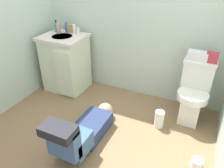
% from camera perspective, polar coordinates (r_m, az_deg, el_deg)
% --- Properties ---
extents(ground_plane, '(3.04, 3.10, 0.04)m').
position_cam_1_polar(ground_plane, '(2.64, -4.29, -12.78)').
color(ground_plane, olive).
extents(wall_back, '(2.70, 0.08, 2.40)m').
position_cam_1_polar(wall_back, '(2.97, 5.57, 18.97)').
color(wall_back, '#B3C7B6').
rests_on(wall_back, ground_plane).
extents(toilet, '(0.36, 0.46, 0.75)m').
position_cam_1_polar(toilet, '(2.79, 20.28, -2.17)').
color(toilet, silver).
rests_on(toilet, ground_plane).
extents(vanity_cabinet, '(0.60, 0.53, 0.82)m').
position_cam_1_polar(vanity_cabinet, '(3.31, -11.80, 5.42)').
color(vanity_cabinet, beige).
rests_on(vanity_cabinet, ground_plane).
extents(faucet, '(0.02, 0.02, 0.10)m').
position_cam_1_polar(faucet, '(3.27, -11.16, 13.63)').
color(faucet, silver).
rests_on(faucet, vanity_cabinet).
extents(person_plumber, '(0.39, 1.06, 0.52)m').
position_cam_1_polar(person_plumber, '(2.40, -7.58, -11.86)').
color(person_plumber, navy).
rests_on(person_plumber, ground_plane).
extents(tissue_box, '(0.22, 0.11, 0.10)m').
position_cam_1_polar(tissue_box, '(2.68, 21.21, 6.83)').
color(tissue_box, silver).
rests_on(tissue_box, toilet).
extents(toiletry_bag, '(0.12, 0.09, 0.11)m').
position_cam_1_polar(toiletry_bag, '(2.68, 24.38, 6.24)').
color(toiletry_bag, '#B22D3F').
rests_on(toiletry_bag, toilet).
extents(soap_dispenser, '(0.06, 0.06, 0.17)m').
position_cam_1_polar(soap_dispenser, '(3.36, -14.12, 14.07)').
color(soap_dispenser, '#34A35F').
rests_on(soap_dispenser, vanity_cabinet).
extents(bottle_pink, '(0.05, 0.05, 0.15)m').
position_cam_1_polar(bottle_pink, '(3.27, -13.59, 13.80)').
color(bottle_pink, pink).
rests_on(bottle_pink, vanity_cabinet).
extents(bottle_blue, '(0.04, 0.04, 0.15)m').
position_cam_1_polar(bottle_blue, '(3.29, -11.67, 14.11)').
color(bottle_blue, '#3F69B9').
rests_on(bottle_blue, vanity_cabinet).
extents(bottle_amber, '(0.06, 0.06, 0.12)m').
position_cam_1_polar(bottle_amber, '(3.26, -10.63, 13.80)').
color(bottle_amber, '#C2892E').
rests_on(bottle_amber, vanity_cabinet).
extents(bottle_clear, '(0.04, 0.04, 0.14)m').
position_cam_1_polar(bottle_clear, '(3.19, -9.73, 13.69)').
color(bottle_clear, silver).
rests_on(bottle_clear, vanity_cabinet).
extents(bottle_white, '(0.04, 0.04, 0.10)m').
position_cam_1_polar(bottle_white, '(3.16, -8.75, 13.27)').
color(bottle_white, white).
rests_on(bottle_white, vanity_cabinet).
extents(paper_towel_roll, '(0.11, 0.11, 0.21)m').
position_cam_1_polar(paper_towel_roll, '(2.70, 12.08, -8.80)').
color(paper_towel_roll, white).
rests_on(paper_towel_roll, ground_plane).
extents(toilet_paper_roll, '(0.11, 0.11, 0.10)m').
position_cam_1_polar(toilet_paper_roll, '(2.39, 20.98, -18.57)').
color(toilet_paper_roll, white).
rests_on(toilet_paper_roll, ground_plane).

